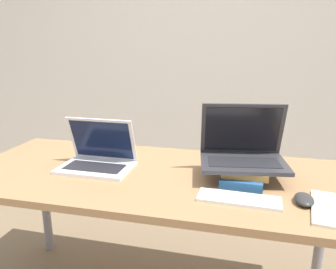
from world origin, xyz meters
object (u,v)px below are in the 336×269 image
book_stack (244,172)px  wireless_keyboard (239,199)px  laptop_left (98,158)px  laptop_on_books (243,151)px  mouse (304,199)px

book_stack → wireless_keyboard: (-0.01, -0.21, -0.02)m
book_stack → wireless_keyboard: book_stack is taller
laptop_left → laptop_on_books: 0.65m
book_stack → laptop_on_books: (-0.01, 0.02, 0.08)m
wireless_keyboard → mouse: bearing=8.8°
laptop_on_books → laptop_left: bearing=-175.5°
laptop_on_books → wireless_keyboard: bearing=-90.7°
laptop_on_books → wireless_keyboard: size_ratio=1.28×
laptop_on_books → wireless_keyboard: laptop_on_books is taller
laptop_left → mouse: 0.88m
laptop_left → wireless_keyboard: (0.64, -0.19, -0.04)m
book_stack → mouse: (0.21, -0.18, -0.01)m
laptop_left → book_stack: (0.65, 0.03, -0.02)m
laptop_on_books → book_stack: bearing=-64.8°
laptop_left → mouse: bearing=-10.0°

